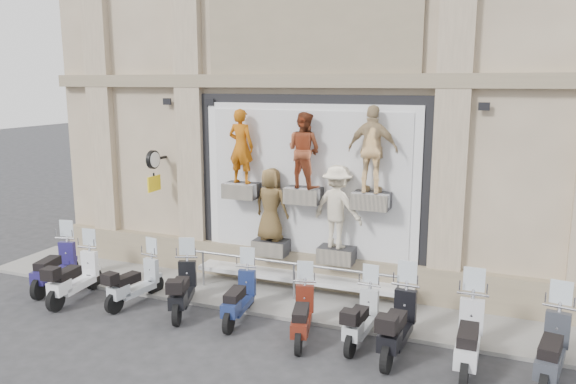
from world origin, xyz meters
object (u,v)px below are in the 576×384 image
scooter_a (54,258)px  scooter_c (135,274)px  scooter_g (361,309)px  scooter_i (469,325)px  clock_sign_bracket (154,165)px  scooter_b (74,268)px  scooter_h (398,313)px  scooter_j (553,338)px  scooter_e (239,288)px  guard_rail (294,282)px  scooter_f (302,305)px  scooter_d (182,279)px

scooter_a → scooter_c: (2.33, -0.05, -0.07)m
scooter_g → scooter_i: size_ratio=0.85×
clock_sign_bracket → scooter_b: bearing=-108.2°
scooter_c → scooter_h: bearing=6.5°
scooter_a → scooter_h: bearing=-14.3°
scooter_h → scooter_i: 1.23m
scooter_h → scooter_j: 2.51m
scooter_i → scooter_e: bearing=174.9°
guard_rail → scooter_i: scooter_i is taller
scooter_c → scooter_i: 7.05m
scooter_c → scooter_f: (4.03, -0.27, 0.00)m
scooter_a → scooter_h: (8.15, -0.25, 0.02)m
scooter_c → scooter_h: 5.82m
scooter_a → scooter_e: size_ratio=1.09×
clock_sign_bracket → scooter_e: 4.23m
scooter_j → scooter_b: bearing=-169.4°
scooter_c → scooter_d: (1.23, -0.01, 0.05)m
clock_sign_bracket → scooter_g: clock_sign_bracket is taller
scooter_e → scooter_f: (1.50, -0.33, -0.01)m
scooter_d → clock_sign_bracket: bearing=114.7°
scooter_h → scooter_j: scooter_h is taller
scooter_f → scooter_i: (3.01, -0.03, 0.12)m
scooter_j → scooter_c: bearing=-171.4°
clock_sign_bracket → scooter_c: bearing=-69.7°
scooter_d → scooter_b: bearing=165.4°
scooter_a → guard_rail: bearing=0.9°
scooter_j → guard_rail: bearing=172.7°
scooter_d → scooter_h: size_ratio=0.94×
scooter_h → scooter_j: size_ratio=1.01×
scooter_j → scooter_i: bearing=-165.8°
scooter_e → scooter_c: bearing=173.8°
scooter_a → scooter_f: (6.36, -0.32, -0.07)m
scooter_c → scooter_j: 8.33m
scooter_a → scooter_f: bearing=-15.5°
scooter_b → scooter_h: bearing=-4.5°
scooter_j → scooter_a: bearing=-171.4°
guard_rail → scooter_b: bearing=-159.8°
scooter_b → scooter_i: (8.44, 0.01, 0.06)m
scooter_b → scooter_c: size_ratio=1.09×
scooter_b → scooter_d: size_ratio=1.01×
scooter_d → scooter_j: bearing=-22.8°
guard_rail → scooter_d: scooter_d is taller
scooter_f → scooter_j: 4.30m
scooter_e → scooter_f: scooter_e is taller
scooter_b → scooter_j: bearing=-4.9°
guard_rail → scooter_b: 4.92m
scooter_a → scooter_h: 8.15m
scooter_i → scooter_h: bearing=174.4°
clock_sign_bracket → scooter_d: bearing=-44.1°
clock_sign_bracket → scooter_a: 3.17m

